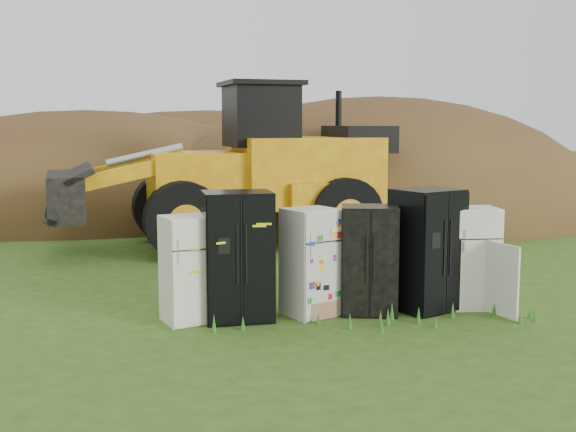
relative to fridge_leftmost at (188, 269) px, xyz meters
name	(u,v)px	position (x,y,z in m)	size (l,w,h in m)	color
ground	(340,314)	(2.39, -0.03, -0.81)	(120.00, 120.00, 0.00)	#315316
fridge_leftmost	(188,269)	(0.00, 0.00, 0.00)	(0.72, 0.69, 1.62)	white
fridge_black_side	(238,256)	(0.77, -0.02, 0.18)	(1.03, 0.82, 1.98)	black
fridge_sticker	(311,262)	(1.92, 0.00, 0.03)	(0.75, 0.70, 1.69)	silver
fridge_dark_mid	(369,260)	(2.86, -0.07, 0.05)	(0.88, 0.72, 1.72)	black
fridge_black_right	(427,250)	(3.83, -0.05, 0.17)	(0.98, 0.82, 1.97)	black
fridge_open_door	(473,257)	(4.64, -0.02, 0.01)	(0.75, 0.69, 1.65)	white
wheel_loader	(221,165)	(1.19, 6.49, 1.19)	(8.28, 3.36, 4.01)	yellow
dirt_mound_right	(378,218)	(6.70, 11.07, -0.81)	(14.90, 10.93, 7.69)	#4E3119
dirt_mound_left	(89,213)	(-2.47, 14.23, -0.81)	(15.88, 11.91, 6.89)	#4E3119
dirt_mound_back	(210,199)	(1.91, 17.65, -0.81)	(19.69, 13.13, 7.01)	#4E3119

